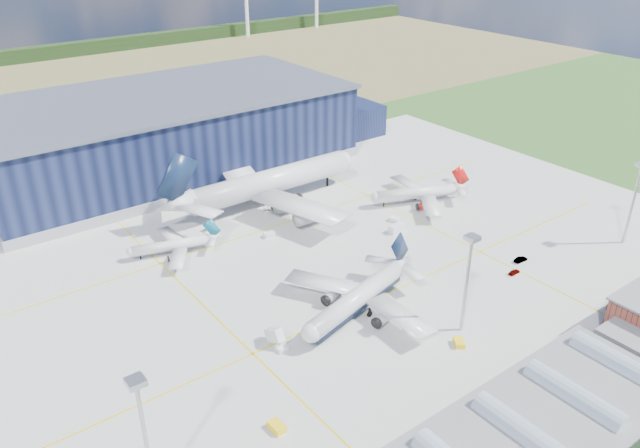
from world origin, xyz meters
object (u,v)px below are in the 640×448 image
Objects in this scene: light_mast_west at (142,420)px; light_mast_east at (636,191)px; airliner_red at (416,187)px; airstair at (275,338)px; car_a at (514,272)px; light_mast_center at (468,268)px; airliner_navy at (356,290)px; hangar at (173,134)px; airliner_widebody at (271,169)px; gse_tug_b at (459,343)px; airliner_regional at (170,241)px; gse_cart_a at (395,220)px; gse_cart_b at (269,235)px; gse_tug_a at (277,427)px; gse_van_a at (397,228)px; car_b at (521,259)px.

light_mast_west is 135.00m from light_mast_east.
airliner_red is 79.38m from airstair.
light_mast_center is at bearing 103.98° from car_a.
hangar is at bearing -108.40° from airliner_navy.
airliner_widebody reaches higher than gse_tug_b.
airliner_regional is 63.58m from gse_cart_a.
airliner_navy is 43.22m from gse_cart_b.
gse_tug_a is at bearing -150.73° from gse_tug_b.
airstair is at bearing 168.65° from light_mast_east.
airliner_red is 75.13m from airliner_regional.
gse_tug_b is 0.67× the size of airstair.
car_b is at bearing -156.65° from gse_van_a.
light_mast_east is 97.37m from gse_cart_b.
airstair is at bearing -176.39° from gse_cart_a.
gse_cart_b is (-47.68, 8.57, -4.70)m from airliner_red.
airliner_red is at bearing 20.02° from airstair.
gse_tug_a is at bearing 96.74° from airliner_regional.
gse_cart_b is (-5.40, 63.94, 0.00)m from gse_tug_b.
light_mast_center reaches higher than gse_van_a.
gse_cart_a is 0.96× the size of gse_cart_b.
gse_tug_a is 1.08× the size of gse_cart_b.
gse_tug_a reaches higher than gse_tug_b.
light_mast_east is 100.31m from airliner_widebody.
airliner_red is (45.07, -72.80, -6.27)m from hangar.
car_a is (98.04, 7.60, -14.85)m from light_mast_west.
gse_tug_b is (-69.40, -3.37, -14.78)m from light_mast_east.
hangar reaches higher than light_mast_west.
airliner_widebody is 19.95× the size of car_a.
light_mast_center is at bearing 153.16° from gse_van_a.
light_mast_west reaches higher than gse_tug_b.
airliner_navy is 10.18× the size of car_b.
light_mast_west is at bearing 98.58° from car_b.
hangar is at bearing 63.29° from light_mast_west.
light_mast_west is 7.67× the size of gse_tug_b.
gse_tug_b is (65.60, -3.37, -14.78)m from light_mast_west.
gse_tug_a is 85.77m from gse_cart_a.
hangar is at bearing 8.41° from gse_cart_b.
car_b is (10.01, -36.27, 0.02)m from gse_cart_a.
car_b is (-3.57, -41.62, -4.70)m from airliner_red.
airliner_red is 10.94× the size of gse_tug_b.
airliner_red is at bearing -59.73° from gse_van_a.
hangar is 48.13× the size of gse_cart_b.
light_mast_west is 1.00× the size of light_mast_east.
gse_cart_b is (60.20, 60.57, -14.78)m from light_mast_west.
car_a is (32.43, 10.97, -0.07)m from gse_tug_b.
airliner_widebody is (10.07, -46.16, -0.46)m from hangar.
car_b is (104.31, 10.38, -14.78)m from light_mast_west.
gse_cart_a is at bearing 43.63° from airliner_red.
light_mast_west is at bearing -132.74° from airliner_widebody.
gse_tug_a is 1.09× the size of gse_tug_b.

